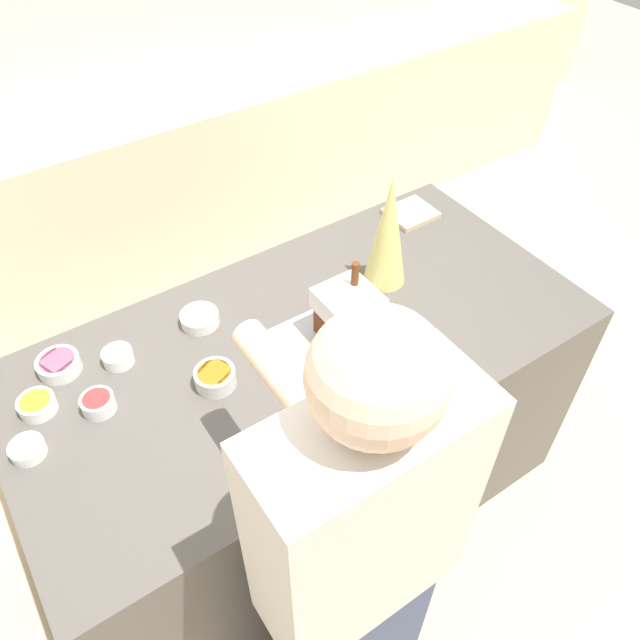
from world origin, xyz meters
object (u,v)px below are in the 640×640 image
object	(u,v)px
candy_bowl_beside_tree	(200,318)
candy_bowl_behind_tray	(216,378)
cookbook	(411,213)
person	(356,574)
mug	(348,423)
candy_bowl_near_tray_left	(27,449)
baking_tray	(347,337)
candy_bowl_front_corner	(59,364)
candy_bowl_near_tray_right	(37,405)
candy_bowl_far_left	(118,356)
gingerbread_house	(348,314)
decorative_tree	(388,231)
candy_bowl_far_right	(98,403)

from	to	relation	value
candy_bowl_beside_tree	candy_bowl_behind_tray	size ratio (longest dim) A/B	1.02
cookbook	person	bearing A→B (deg)	-134.77
mug	person	xyz separation A→B (m)	(-0.21, -0.33, -0.06)
candy_bowl_near_tray_left	baking_tray	bearing A→B (deg)	-7.52
candy_bowl_beside_tree	mug	world-z (taller)	mug
candy_bowl_beside_tree	candy_bowl_behind_tray	distance (m)	0.27
baking_tray	candy_bowl_front_corner	world-z (taller)	candy_bowl_front_corner
candy_bowl_near_tray_right	candy_bowl_front_corner	size ratio (longest dim) A/B	0.82
candy_bowl_near_tray_right	candy_bowl_far_left	distance (m)	0.26
gingerbread_house	cookbook	size ratio (longest dim) A/B	1.47
person	mug	bearing A→B (deg)	57.38
decorative_tree	candy_bowl_far_right	world-z (taller)	decorative_tree
candy_bowl_front_corner	candy_bowl_near_tray_left	xyz separation A→B (m)	(-0.16, -0.25, -0.00)
candy_bowl_beside_tree	candy_bowl_far_left	size ratio (longest dim) A/B	1.34
candy_bowl_front_corner	decorative_tree	bearing A→B (deg)	-11.39
candy_bowl_beside_tree	candy_bowl_far_left	bearing A→B (deg)	-177.21
cookbook	mug	size ratio (longest dim) A/B	2.08
gingerbread_house	decorative_tree	bearing A→B (deg)	30.11
candy_bowl_behind_tray	candy_bowl_beside_tree	bearing A→B (deg)	74.12
candy_bowl_beside_tree	person	size ratio (longest dim) A/B	0.07
candy_bowl_near_tray_right	candy_bowl_behind_tray	xyz separation A→B (m)	(0.46, -0.20, 0.01)
candy_bowl_beside_tree	cookbook	xyz separation A→B (m)	(0.95, 0.08, -0.01)
candy_bowl_front_corner	person	bearing A→B (deg)	-69.08
gingerbread_house	baking_tray	bearing A→B (deg)	-146.62
candy_bowl_far_right	candy_bowl_near_tray_left	xyz separation A→B (m)	(-0.21, -0.04, -0.01)
cookbook	candy_bowl_beside_tree	bearing A→B (deg)	-175.32
candy_bowl_behind_tray	decorative_tree	bearing A→B (deg)	7.88
baking_tray	candy_bowl_near_tray_left	bearing A→B (deg)	172.48
decorative_tree	cookbook	world-z (taller)	decorative_tree
candy_bowl_near_tray_right	candy_bowl_far_left	xyz separation A→B (m)	(0.26, 0.05, 0.00)
candy_bowl_near_tray_left	gingerbread_house	bearing A→B (deg)	-7.50
candy_bowl_far_left	person	xyz separation A→B (m)	(0.22, -0.93, -0.04)
cookbook	mug	world-z (taller)	mug
candy_bowl_near_tray_left	candy_bowl_beside_tree	bearing A→B (deg)	17.63
candy_bowl_far_left	person	size ratio (longest dim) A/B	0.05
candy_bowl_near_tray_left	mug	size ratio (longest dim) A/B	1.10
candy_bowl_far_right	person	size ratio (longest dim) A/B	0.05
candy_bowl_near_tray_right	candy_bowl_behind_tray	size ratio (longest dim) A/B	0.86
mug	person	bearing A→B (deg)	-122.62
candy_bowl_near_tray_left	cookbook	distance (m)	1.58
decorative_tree	person	size ratio (longest dim) A/B	0.24
candy_bowl_near_tray_left	candy_bowl_front_corner	bearing A→B (deg)	56.60
candy_bowl_far_left	candy_bowl_far_right	size ratio (longest dim) A/B	0.97
decorative_tree	candy_bowl_front_corner	xyz separation A→B (m)	(-1.07, 0.22, -0.18)
cookbook	candy_bowl_behind_tray	bearing A→B (deg)	-161.83
gingerbread_house	candy_bowl_far_left	size ratio (longest dim) A/B	2.81
candy_bowl_beside_tree	person	distance (m)	0.94
cookbook	baking_tray	bearing A→B (deg)	-146.20
candy_bowl_behind_tray	person	xyz separation A→B (m)	(0.01, -0.68, -0.05)
candy_bowl_beside_tree	candy_bowl_front_corner	world-z (taller)	candy_bowl_front_corner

